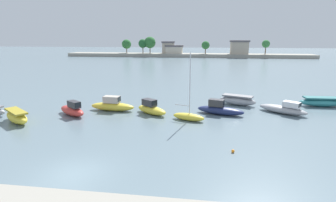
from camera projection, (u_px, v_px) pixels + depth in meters
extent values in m
plane|color=slate|center=(73.00, 174.00, 16.71)|extent=(400.00, 400.00, 0.00)
ellipsoid|color=yellow|center=(17.00, 117.00, 26.65)|extent=(4.32, 3.66, 1.09)
cube|color=#A8952A|center=(16.00, 111.00, 26.50)|extent=(3.49, 2.97, 0.17)
ellipsoid|color=#C63833|center=(72.00, 111.00, 29.21)|extent=(4.25, 3.52, 0.97)
cube|color=#333338|center=(74.00, 104.00, 28.64)|extent=(1.78, 1.56, 0.68)
cube|color=black|center=(78.00, 105.00, 28.09)|extent=(0.46, 0.61, 0.48)
ellipsoid|color=yellow|center=(112.00, 107.00, 30.98)|extent=(5.27, 1.87, 0.95)
cube|color=#BCB2A3|center=(112.00, 99.00, 30.79)|extent=(1.88, 1.10, 0.75)
cube|color=black|center=(119.00, 99.00, 30.59)|extent=(0.14, 0.88, 0.52)
ellipsoid|color=yellow|center=(152.00, 110.00, 29.64)|extent=(4.18, 3.54, 0.89)
cube|color=#333338|center=(149.00, 102.00, 29.69)|extent=(1.83, 1.66, 0.72)
cube|color=black|center=(154.00, 103.00, 29.13)|extent=(0.53, 0.69, 0.50)
ellipsoid|color=yellow|center=(188.00, 117.00, 27.39)|extent=(3.55, 2.14, 0.73)
cylinder|color=silver|center=(190.00, 84.00, 26.55)|extent=(0.10, 0.10, 6.13)
cylinder|color=#B7B7BC|center=(182.00, 105.00, 27.46)|extent=(1.46, 0.56, 0.08)
ellipsoid|color=navy|center=(220.00, 110.00, 29.50)|extent=(5.37, 2.87, 0.87)
cube|color=#333338|center=(216.00, 103.00, 29.50)|extent=(1.79, 1.27, 0.77)
cube|color=black|center=(224.00, 103.00, 29.16)|extent=(0.29, 0.77, 0.54)
ellipsoid|color=#9E9EA3|center=(237.00, 101.00, 33.55)|extent=(4.76, 3.04, 1.06)
cube|color=slate|center=(238.00, 96.00, 33.41)|extent=(3.83, 2.49, 0.17)
ellipsoid|color=#9E9EA3|center=(283.00, 109.00, 29.95)|extent=(5.24, 4.36, 0.85)
cube|color=silver|center=(292.00, 104.00, 29.19)|extent=(1.96, 1.78, 0.60)
cube|color=black|center=(300.00, 105.00, 28.61)|extent=(0.57, 0.76, 0.42)
ellipsoid|color=teal|center=(322.00, 102.00, 32.87)|extent=(5.47, 1.72, 0.97)
cube|color=#226367|center=(323.00, 98.00, 32.74)|extent=(4.37, 1.44, 0.17)
sphere|color=orange|center=(233.00, 151.00, 19.79)|extent=(0.24, 0.24, 0.24)
cube|color=#9E998C|center=(187.00, 55.00, 113.15)|extent=(102.03, 8.62, 1.40)
cube|color=#B2A38E|center=(168.00, 48.00, 113.47)|extent=(4.82, 3.13, 4.31)
cube|color=#565156|center=(168.00, 42.00, 112.88)|extent=(5.30, 3.44, 0.70)
cube|color=beige|center=(174.00, 50.00, 113.46)|extent=(6.86, 3.57, 2.75)
cube|color=#565156|center=(174.00, 46.00, 113.06)|extent=(7.54, 3.93, 0.70)
cube|color=#B2A38E|center=(239.00, 48.00, 109.00)|extent=(6.85, 5.10, 4.80)
cube|color=#565156|center=(240.00, 41.00, 108.36)|extent=(7.53, 5.61, 0.70)
cylinder|color=brown|center=(265.00, 51.00, 107.13)|extent=(0.36, 0.36, 2.89)
sphere|color=#387A3D|center=(266.00, 44.00, 106.50)|extent=(3.08, 3.08, 3.08)
cylinder|color=brown|center=(143.00, 50.00, 114.10)|extent=(0.36, 0.36, 2.59)
sphere|color=#235B2D|center=(143.00, 44.00, 113.45)|extent=(3.68, 3.68, 3.68)
cylinder|color=brown|center=(150.00, 50.00, 114.22)|extent=(0.36, 0.36, 2.59)
sphere|color=#2D6B33|center=(150.00, 42.00, 113.47)|extent=(4.80, 4.80, 4.80)
cylinder|color=brown|center=(127.00, 50.00, 116.50)|extent=(0.36, 0.36, 2.18)
sphere|color=#2D6B33|center=(127.00, 44.00, 115.87)|extent=(3.98, 3.98, 3.98)
cylinder|color=brown|center=(205.00, 51.00, 111.00)|extent=(0.36, 0.36, 2.17)
sphere|color=#2D6B33|center=(206.00, 45.00, 110.44)|extent=(3.29, 3.29, 3.29)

